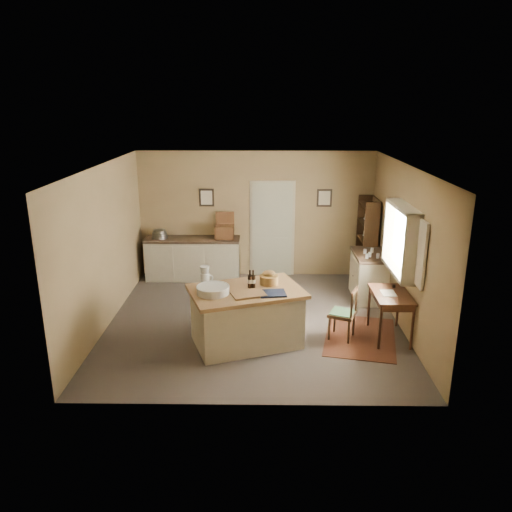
{
  "coord_description": "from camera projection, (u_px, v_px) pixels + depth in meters",
  "views": [
    {
      "loc": [
        0.15,
        -7.98,
        3.69
      ],
      "look_at": [
        0.03,
        0.16,
        1.15
      ],
      "focal_mm": 35.0,
      "sensor_mm": 36.0,
      "label": 1
    }
  ],
  "objects": [
    {
      "name": "work_island",
      "position": [
        246.0,
        315.0,
        7.8
      ],
      "size": [
        1.96,
        1.61,
        1.2
      ],
      "rotation": [
        0.0,
        0.0,
        0.34
      ],
      "color": "#B4A98B",
      "rests_on": "ground"
    },
    {
      "name": "shelving_unit",
      "position": [
        369.0,
        241.0,
        10.32
      ],
      "size": [
        0.31,
        0.81,
        1.8
      ],
      "color": "#311E11",
      "rests_on": "ground"
    },
    {
      "name": "rug",
      "position": [
        360.0,
        336.0,
        8.15
      ],
      "size": [
        1.41,
        1.79,
        0.01
      ],
      "primitive_type": "cube",
      "rotation": [
        0.0,
        0.0,
        -0.21
      ],
      "color": "#512413",
      "rests_on": "ground"
    },
    {
      "name": "right_cabinet",
      "position": [
        369.0,
        275.0,
        9.64
      ],
      "size": [
        0.59,
        1.06,
        0.99
      ],
      "color": "#B4A98B",
      "rests_on": "ground"
    },
    {
      "name": "wall_back",
      "position": [
        256.0,
        215.0,
        10.7
      ],
      "size": [
        5.0,
        0.1,
        2.7
      ],
      "primitive_type": "cube",
      "color": "#9C8056",
      "rests_on": "ground"
    },
    {
      "name": "wall_left",
      "position": [
        105.0,
        247.0,
        8.35
      ],
      "size": [
        0.1,
        5.0,
        2.7
      ],
      "primitive_type": "cube",
      "color": "#9C8056",
      "rests_on": "ground"
    },
    {
      "name": "ceiling",
      "position": [
        254.0,
        166.0,
        7.91
      ],
      "size": [
        5.0,
        5.0,
        0.0
      ],
      "primitive_type": "plane",
      "color": "silver",
      "rests_on": "wall_back"
    },
    {
      "name": "window",
      "position": [
        404.0,
        240.0,
        8.03
      ],
      "size": [
        0.25,
        1.99,
        1.12
      ],
      "color": "#B4A98B",
      "rests_on": "ground"
    },
    {
      "name": "ground",
      "position": [
        254.0,
        321.0,
        8.72
      ],
      "size": [
        5.0,
        5.0,
        0.0
      ],
      "primitive_type": "plane",
      "color": "brown",
      "rests_on": "ground"
    },
    {
      "name": "sideboard",
      "position": [
        193.0,
        257.0,
        10.69
      ],
      "size": [
        2.01,
        0.57,
        1.18
      ],
      "color": "#B4A98B",
      "rests_on": "ground"
    },
    {
      "name": "framed_prints",
      "position": [
        265.0,
        198.0,
        10.56
      ],
      "size": [
        2.82,
        0.02,
        0.38
      ],
      "color": "black",
      "rests_on": "ground"
    },
    {
      "name": "desk_chair",
      "position": [
        342.0,
        314.0,
        7.99
      ],
      "size": [
        0.52,
        0.52,
        0.84
      ],
      "primitive_type": null,
      "rotation": [
        0.0,
        0.0,
        -0.41
      ],
      "color": "#311E11",
      "rests_on": "ground"
    },
    {
      "name": "door",
      "position": [
        272.0,
        228.0,
        10.75
      ],
      "size": [
        0.97,
        0.06,
        2.11
      ],
      "primitive_type": "cube",
      "color": "#B7B69A",
      "rests_on": "ground"
    },
    {
      "name": "wall_front",
      "position": [
        250.0,
        307.0,
        5.93
      ],
      "size": [
        5.0,
        0.1,
        2.7
      ],
      "primitive_type": "cube",
      "color": "#9C8056",
      "rests_on": "ground"
    },
    {
      "name": "wall_right",
      "position": [
        404.0,
        248.0,
        8.28
      ],
      "size": [
        0.1,
        5.0,
        2.7
      ],
      "primitive_type": "cube",
      "color": "#9C8056",
      "rests_on": "ground"
    },
    {
      "name": "writing_desk",
      "position": [
        391.0,
        299.0,
        7.94
      ],
      "size": [
        0.57,
        0.93,
        0.82
      ],
      "color": "#371D12",
      "rests_on": "ground"
    }
  ]
}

